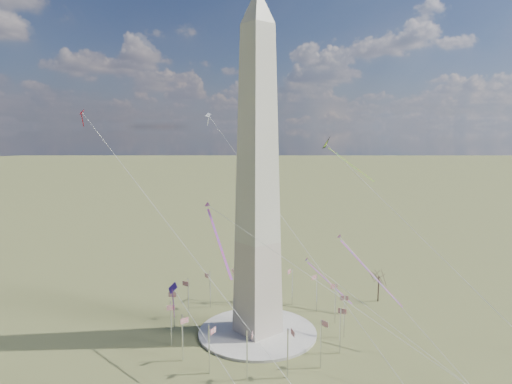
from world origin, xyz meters
TOP-DOWN VIEW (x-y plane):
  - ground at (0.00, 0.00)m, footprint 2000.00×2000.00m
  - plaza at (0.00, 0.00)m, footprint 36.00×36.00m
  - washington_monument at (0.00, 0.00)m, footprint 15.56×15.56m
  - flagpole_ring at (-0.00, -0.00)m, footprint 54.40×54.40m
  - tree_near at (50.22, -7.47)m, footprint 8.05×8.05m
  - kite_delta_black at (38.56, 7.28)m, footprint 13.73×18.72m
  - kite_diamond_purple at (-27.01, 2.71)m, footprint 2.25×3.42m
  - kite_streamer_left at (24.80, -18.02)m, footprint 2.29×24.36m
  - kite_streamer_mid at (-16.04, -1.34)m, footprint 8.72×22.40m
  - kite_streamer_right at (30.99, 2.13)m, footprint 5.05×18.50m
  - kite_small_red at (-39.72, 28.96)m, footprint 1.59×2.32m
  - kite_small_white at (11.40, 43.03)m, footprint 1.76×1.66m

SIDE VIEW (x-z plane):
  - ground at x=0.00m, z-range 0.00..0.00m
  - plaza at x=0.00m, z-range 0.00..0.80m
  - flagpole_ring at x=0.00m, z-range 0.77..13.77m
  - tree_near at x=50.22m, z-range 3.00..17.08m
  - kite_streamer_right at x=30.99m, z-range 4.74..17.57m
  - kite_diamond_purple at x=-27.01m, z-range 13.77..24.08m
  - kite_streamer_left at x=24.80m, z-range 14.56..31.28m
  - kite_streamer_mid at x=-16.04m, z-range 27.22..43.16m
  - washington_monument at x=0.00m, z-range -2.05..97.95m
  - kite_delta_black at x=38.56m, z-range 47.64..63.53m
  - kite_small_red at x=-39.72m, z-range 63.68..68.56m
  - kite_small_white at x=11.40m, z-range 63.91..68.85m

